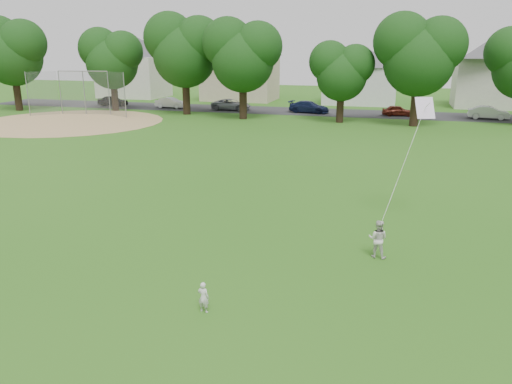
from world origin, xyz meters
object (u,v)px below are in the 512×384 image
(kite, at_px, (403,166))
(toddler, at_px, (203,297))
(baseball_backstop, at_px, (82,93))
(older_boy, at_px, (378,239))

(kite, bearing_deg, toddler, -125.79)
(toddler, height_order, kite, kite)
(kite, xyz_separation_m, baseball_backstop, (-32.61, 27.98, -0.62))
(toddler, bearing_deg, older_boy, -124.25)
(older_boy, bearing_deg, kite, -101.30)
(older_boy, xyz_separation_m, baseball_backstop, (-31.93, 29.97, 1.59))
(baseball_backstop, bearing_deg, kite, -40.63)
(toddler, bearing_deg, kite, -119.10)
(toddler, relative_size, kite, 0.16)
(older_boy, height_order, kite, kite)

